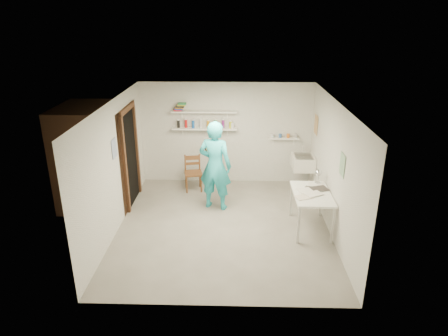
{
  "coord_description": "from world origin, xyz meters",
  "views": [
    {
      "loc": [
        0.2,
        -6.77,
        3.85
      ],
      "look_at": [
        0.0,
        0.4,
        1.05
      ],
      "focal_mm": 32.0,
      "sensor_mm": 36.0,
      "label": 1
    }
  ],
  "objects_px": {
    "man": "(215,166)",
    "work_table": "(311,211)",
    "belfast_sink": "(303,162)",
    "wall_clock": "(213,148)",
    "desk_lamp": "(319,173)",
    "wooden_chair": "(193,173)"
  },
  "relations": [
    {
      "from": "man",
      "to": "work_table",
      "type": "xyz_separation_m",
      "value": [
        1.83,
        -0.85,
        -0.56
      ]
    },
    {
      "from": "wall_clock",
      "to": "work_table",
      "type": "height_order",
      "value": "wall_clock"
    },
    {
      "from": "man",
      "to": "desk_lamp",
      "type": "xyz_separation_m",
      "value": [
        2.02,
        -0.4,
        0.03
      ]
    },
    {
      "from": "man",
      "to": "desk_lamp",
      "type": "relative_size",
      "value": 13.31
    },
    {
      "from": "belfast_sink",
      "to": "man",
      "type": "xyz_separation_m",
      "value": [
        -1.94,
        -0.9,
        0.24
      ]
    },
    {
      "from": "belfast_sink",
      "to": "wall_clock",
      "type": "distance_m",
      "value": 2.19
    },
    {
      "from": "man",
      "to": "work_table",
      "type": "relative_size",
      "value": 1.66
    },
    {
      "from": "belfast_sink",
      "to": "desk_lamp",
      "type": "distance_m",
      "value": 1.33
    },
    {
      "from": "belfast_sink",
      "to": "wooden_chair",
      "type": "bearing_deg",
      "value": -179.42
    },
    {
      "from": "wooden_chair",
      "to": "work_table",
      "type": "height_order",
      "value": "wooden_chair"
    },
    {
      "from": "belfast_sink",
      "to": "wall_clock",
      "type": "bearing_deg",
      "value": -161.12
    },
    {
      "from": "work_table",
      "to": "desk_lamp",
      "type": "height_order",
      "value": "desk_lamp"
    },
    {
      "from": "desk_lamp",
      "to": "belfast_sink",
      "type": "bearing_deg",
      "value": 93.34
    },
    {
      "from": "work_table",
      "to": "man",
      "type": "bearing_deg",
      "value": 155.05
    },
    {
      "from": "wooden_chair",
      "to": "work_table",
      "type": "relative_size",
      "value": 0.74
    },
    {
      "from": "man",
      "to": "wooden_chair",
      "type": "relative_size",
      "value": 2.24
    },
    {
      "from": "work_table",
      "to": "desk_lamp",
      "type": "xyz_separation_m",
      "value": [
        0.19,
        0.45,
        0.6
      ]
    },
    {
      "from": "man",
      "to": "wall_clock",
      "type": "relative_size",
      "value": 5.56
    },
    {
      "from": "man",
      "to": "desk_lamp",
      "type": "height_order",
      "value": "man"
    },
    {
      "from": "wall_clock",
      "to": "desk_lamp",
      "type": "xyz_separation_m",
      "value": [
        2.08,
        -0.61,
        -0.28
      ]
    },
    {
      "from": "work_table",
      "to": "desk_lamp",
      "type": "bearing_deg",
      "value": 67.58
    },
    {
      "from": "wooden_chair",
      "to": "work_table",
      "type": "distance_m",
      "value": 2.94
    }
  ]
}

